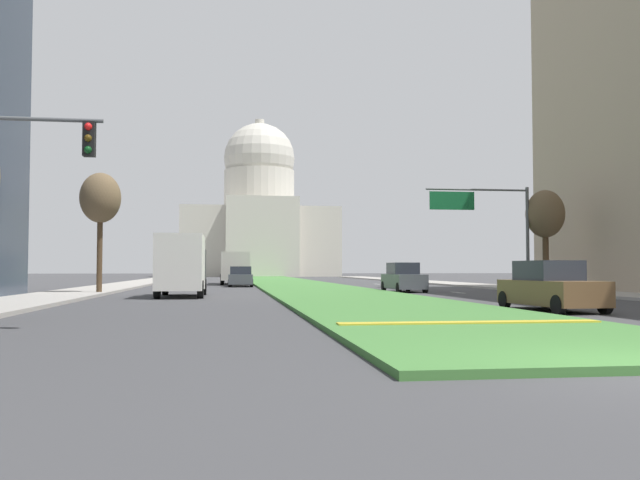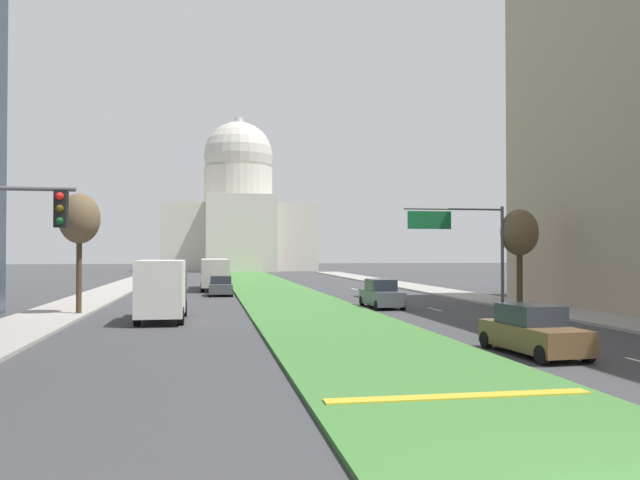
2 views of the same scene
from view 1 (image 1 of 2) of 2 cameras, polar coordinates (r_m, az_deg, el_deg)
The scene contains 15 objects.
ground_plane at distance 69.25m, azimuth -2.96°, elevation -3.68°, with size 265.68×265.68×0.00m, color #3D3D3F.
grass_median at distance 63.24m, azimuth -2.49°, elevation -3.74°, with size 7.37×108.69×0.14m, color #427A38.
median_curb_nose at distance 16.93m, azimuth 12.75°, elevation -6.90°, with size 6.64×0.50×0.04m, color gold.
lane_dashes_right at distance 43.08m, azimuth 11.27°, elevation -4.38°, with size 0.16×44.73×0.01m.
sidewalk_left at distance 57.59m, azimuth -16.60°, elevation -3.76°, with size 4.00×108.69×0.15m, color #9E9991.
sidewalk_right at distance 60.53m, azimuth 12.03°, elevation -3.74°, with size 4.00×108.69×0.15m, color #9E9991.
capitol_building at distance 129.13m, azimuth -5.21°, elevation 1.78°, with size 29.00×25.26×30.60m.
overhead_guide_sign at distance 41.95m, azimuth 14.27°, elevation 2.00°, with size 6.55×0.20×6.50m.
street_tree_left_mid at distance 40.19m, azimuth -18.30°, elevation 3.32°, with size 2.30×2.30×6.98m.
street_tree_right_mid at distance 43.51m, azimuth 18.73°, elevation 2.01°, with size 2.36×2.36×6.35m.
sedan_lead_stopped at distance 24.77m, azimuth 19.13°, elevation -3.86°, with size 2.16×4.66×1.77m.
sedan_midblock at distance 42.69m, azimuth 7.16°, elevation -3.27°, with size 1.91×4.71×1.86m.
sedan_distant at distance 54.73m, azimuth -6.80°, elevation -3.18°, with size 2.08×4.40×1.65m.
box_truck_delivery at distance 35.59m, azimuth -11.75°, elevation -2.10°, with size 2.40×6.40×3.20m.
city_bus at distance 63.24m, azimuth -7.30°, elevation -2.18°, with size 2.62×11.00×2.95m.
Camera 1 is at (-5.93, -8.60, 1.49)m, focal length 37.36 mm.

